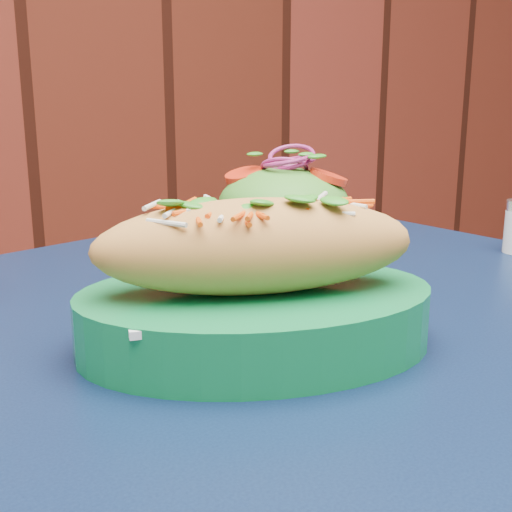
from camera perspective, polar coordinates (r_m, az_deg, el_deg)
cafe_table at (r=0.66m, az=4.05°, el=-12.26°), size 0.95×0.95×0.75m
banh_mi_basket at (r=0.55m, az=-0.03°, el=-2.56°), size 0.32×0.26×0.13m
salad_plate at (r=0.86m, az=2.22°, el=3.61°), size 0.23×0.23×0.12m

